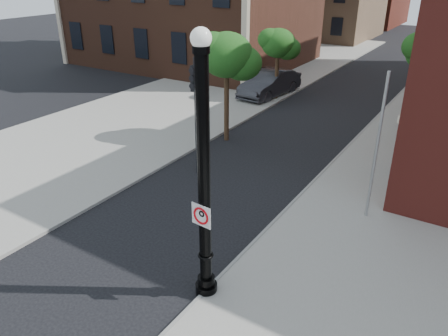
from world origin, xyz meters
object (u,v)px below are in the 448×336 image
Objects in this scene: no_parking_sign at (201,216)px; traffic_signal_right at (409,101)px; traffic_signal_left at (196,98)px; parked_car at (270,83)px; lamppost at (204,189)px.

traffic_signal_right reaches higher than no_parking_sign.
traffic_signal_right reaches higher than traffic_signal_left.
parked_car is at bearing 98.74° from traffic_signal_left.
traffic_signal_left is at bearing 131.74° from no_parking_sign.
no_parking_sign is at bearing -62.42° from parked_car.
lamppost is 0.68m from no_parking_sign.
lamppost is 1.33× the size of parked_car.
parked_car is 13.46m from traffic_signal_right.
traffic_signal_right is (2.75, 9.53, 0.88)m from no_parking_sign.
no_parking_sign reaches higher than parked_car.
traffic_signal_left is 8.04m from traffic_signal_right.
traffic_signal_right is (10.02, -8.62, 2.56)m from parked_car.
lamppost is at bearing -56.84° from traffic_signal_left.
lamppost reaches higher than traffic_signal_left.
parked_car is (-7.25, 17.98, -2.33)m from lamppost.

